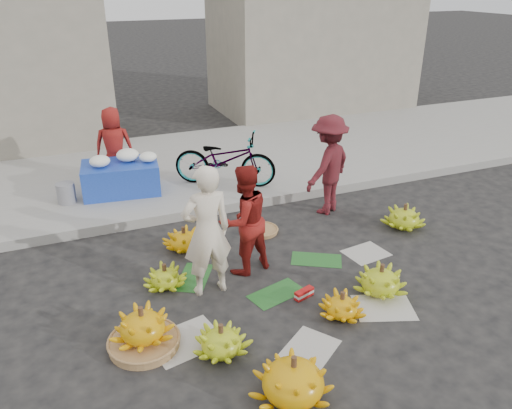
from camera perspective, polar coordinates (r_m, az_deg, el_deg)
name	(u,v)px	position (r m, az deg, el deg)	size (l,w,h in m)	color
ground	(277,283)	(6.12, 2.45, -8.96)	(80.00, 80.00, 0.00)	black
curb	(220,207)	(7.88, -4.19, -0.25)	(40.00, 0.25, 0.15)	gray
sidewalk	(185,165)	(9.76, -8.11, 4.49)	(40.00, 4.00, 0.12)	gray
building_right	(313,13)	(14.03, 6.58, 20.91)	(5.00, 3.00, 5.00)	gray
newspaper_scatter	(308,321)	(5.54, 5.98, -13.14)	(3.20, 1.80, 0.00)	beige
banana_leaves	(263,276)	(6.23, 0.84, -8.19)	(2.00, 1.00, 0.00)	#1C5621
banana_bunch_0	(143,330)	(5.20, -12.81, -13.79)	(0.70, 0.70, 0.47)	olive
banana_bunch_1	(221,341)	(5.04, -4.00, -15.33)	(0.71, 0.71, 0.35)	#8AAA18
banana_bunch_2	(293,380)	(4.58, 4.28, -19.33)	(0.80, 0.80, 0.46)	#E4A70B
banana_bunch_3	(342,306)	(5.59, 9.77, -11.37)	(0.62, 0.62, 0.31)	#E4A70B
banana_bunch_4	(381,280)	(6.03, 14.05, -8.42)	(0.69, 0.69, 0.39)	#8AAA18
banana_bunch_5	(404,217)	(7.62, 16.59, -1.41)	(0.72, 0.72, 0.38)	#8AAA18
banana_bunch_6	(165,277)	(6.08, -10.36, -8.17)	(0.58, 0.58, 0.31)	#8AAA18
banana_bunch_7	(184,240)	(6.79, -8.23, -4.04)	(0.61, 0.61, 0.35)	#E4A70B
basket_spare	(262,231)	(7.24, 0.66, -3.00)	(0.45, 0.45, 0.05)	olive
incense_stack	(304,293)	(5.86, 5.52, -10.07)	(0.25, 0.08, 0.10)	#B21313
vendor_cream	(207,232)	(5.61, -5.65, -3.09)	(0.57, 0.38, 1.57)	#F4E6CD
vendor_red	(244,220)	(6.03, -1.38, -1.79)	(0.68, 0.53, 1.40)	maroon
man_striped	(328,165)	(7.67, 8.25, 4.48)	(1.00, 0.57, 1.54)	maroon
flower_table	(121,176)	(8.47, -15.14, 3.21)	(1.29, 0.90, 0.70)	#1A3BAE
grey_bucket	(66,193)	(8.38, -20.88, 1.23)	(0.29, 0.29, 0.32)	gray
flower_vendor	(114,145)	(8.84, -15.92, 6.51)	(0.64, 0.42, 1.31)	maroon
bicycle	(225,159)	(8.45, -3.59, 5.19)	(1.73, 0.60, 0.91)	gray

